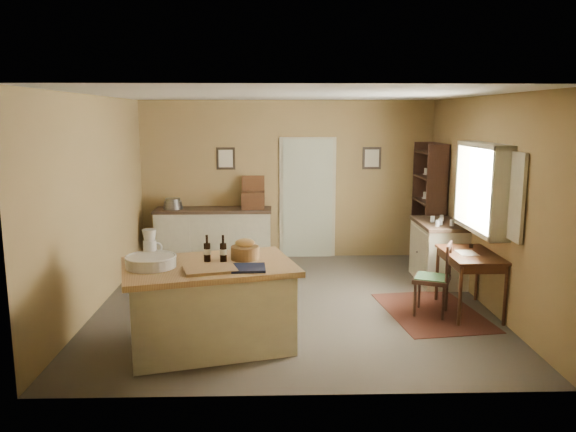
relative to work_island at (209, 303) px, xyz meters
name	(u,v)px	position (x,y,z in m)	size (l,w,h in m)	color
ground	(292,302)	(0.94, 1.39, -0.48)	(5.00, 5.00, 0.00)	brown
wall_back	(287,180)	(0.94, 3.89, 0.87)	(5.00, 0.10, 2.70)	olive
wall_front	(303,247)	(0.94, -1.11, 0.87)	(5.00, 0.10, 2.70)	olive
wall_left	(96,203)	(-1.56, 1.39, 0.87)	(0.10, 5.00, 2.70)	olive
wall_right	(485,201)	(3.44, 1.39, 0.87)	(0.10, 5.00, 2.70)	olive
ceiling	(293,95)	(0.94, 1.39, 2.22)	(5.00, 5.00, 0.00)	silver
door	(308,197)	(1.29, 3.86, 0.57)	(0.97, 0.06, 2.11)	#B7BC9F
framed_prints	(299,158)	(1.14, 3.87, 1.24)	(2.82, 0.02, 0.38)	black
window	(486,188)	(3.36, 1.19, 1.07)	(0.25, 1.99, 1.12)	beige
work_island	(209,303)	(0.00, 0.00, 0.00)	(2.00, 1.56, 1.20)	beige
sideboard	(214,233)	(-0.31, 3.59, 0.00)	(1.95, 0.56, 1.18)	beige
rug	(432,312)	(2.69, 0.97, -0.48)	(1.10, 1.60, 0.01)	#4B2316
writing_desk	(471,260)	(3.14, 0.97, 0.19)	(0.62, 1.01, 0.82)	black
desk_chair	(432,279)	(2.65, 0.90, -0.03)	(0.42, 0.42, 0.90)	black
right_cabinet	(438,251)	(3.14, 2.31, -0.02)	(0.62, 1.11, 0.99)	beige
shelving_unit	(432,205)	(3.29, 3.29, 0.52)	(0.34, 0.90, 2.01)	black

